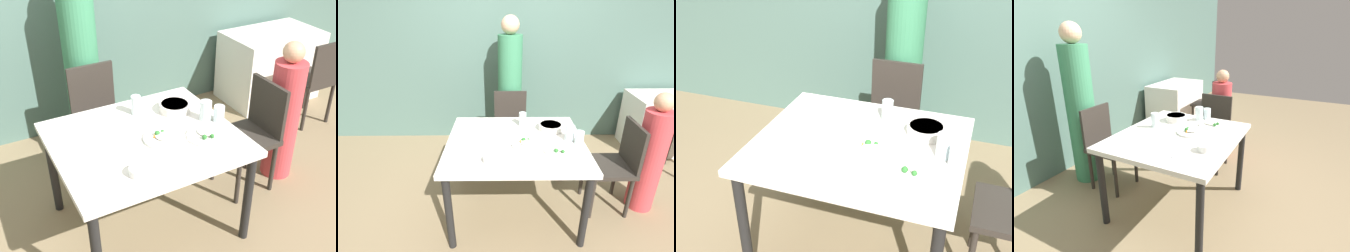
% 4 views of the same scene
% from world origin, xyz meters
% --- Properties ---
extents(ground_plane, '(10.00, 10.00, 0.00)m').
position_xyz_m(ground_plane, '(0.00, 0.00, 0.00)').
color(ground_plane, '#847051').
extents(wall_back, '(10.00, 0.06, 2.70)m').
position_xyz_m(wall_back, '(0.00, 1.57, 1.35)').
color(wall_back, '#4C6B60').
rests_on(wall_back, ground_plane).
extents(dining_table, '(1.16, 1.01, 0.73)m').
position_xyz_m(dining_table, '(0.00, 0.00, 0.65)').
color(dining_table, silver).
rests_on(dining_table, ground_plane).
extents(chair_adult_spot, '(0.40, 0.40, 0.87)m').
position_xyz_m(chair_adult_spot, '(-0.02, 0.84, 0.48)').
color(chair_adult_spot, '#2D2823').
rests_on(chair_adult_spot, ground_plane).
extents(chair_child_spot, '(0.40, 0.40, 0.87)m').
position_xyz_m(chair_child_spot, '(0.92, 0.02, 0.48)').
color(chair_child_spot, '#2D2823').
rests_on(chair_child_spot, ground_plane).
extents(person_adult, '(0.29, 0.29, 1.69)m').
position_xyz_m(person_adult, '(-0.02, 1.16, 0.80)').
color(person_adult, '#387F56').
rests_on(person_adult, ground_plane).
extents(person_child, '(0.25, 0.25, 1.15)m').
position_xyz_m(person_child, '(1.21, 0.02, 0.53)').
color(person_child, '#C63D42').
rests_on(person_child, ground_plane).
extents(bowl_curry, '(0.22, 0.22, 0.06)m').
position_xyz_m(bowl_curry, '(0.33, 0.20, 0.76)').
color(bowl_curry, silver).
rests_on(bowl_curry, dining_table).
extents(plate_rice_adult, '(0.26, 0.26, 0.05)m').
position_xyz_m(plate_rice_adult, '(0.09, -0.08, 0.75)').
color(plate_rice_adult, white).
rests_on(plate_rice_adult, dining_table).
extents(plate_rice_child, '(0.27, 0.27, 0.05)m').
position_xyz_m(plate_rice_child, '(0.35, -0.19, 0.75)').
color(plate_rice_child, white).
rests_on(plate_rice_child, dining_table).
extents(bowl_rice_small, '(0.12, 0.12, 0.05)m').
position_xyz_m(bowl_rice_small, '(-0.19, -0.34, 0.76)').
color(bowl_rice_small, white).
rests_on(bowl_rice_small, dining_table).
extents(glass_water_tall, '(0.07, 0.07, 0.11)m').
position_xyz_m(glass_water_tall, '(0.53, -0.06, 0.79)').
color(glass_water_tall, silver).
rests_on(glass_water_tall, dining_table).
extents(glass_water_short, '(0.07, 0.07, 0.14)m').
position_xyz_m(glass_water_short, '(0.08, 0.29, 0.80)').
color(glass_water_short, silver).
rests_on(glass_water_short, dining_table).
extents(glass_water_center, '(0.08, 0.08, 0.14)m').
position_xyz_m(glass_water_center, '(0.46, 0.00, 0.80)').
color(glass_water_center, silver).
rests_on(glass_water_center, dining_table).
extents(fork_steel, '(0.18, 0.05, 0.01)m').
position_xyz_m(fork_steel, '(-0.18, 0.36, 0.74)').
color(fork_steel, silver).
rests_on(fork_steel, dining_table).
extents(spoon_steel, '(0.18, 0.07, 0.01)m').
position_xyz_m(spoon_steel, '(-0.33, -0.15, 0.74)').
color(spoon_steel, silver).
rests_on(spoon_steel, dining_table).
extents(background_table, '(0.99, 0.61, 0.74)m').
position_xyz_m(background_table, '(2.05, 1.15, 0.37)').
color(background_table, silver).
rests_on(background_table, ground_plane).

